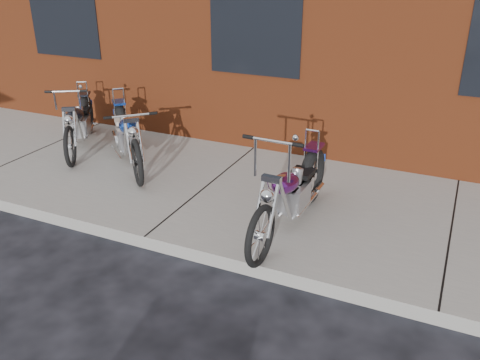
% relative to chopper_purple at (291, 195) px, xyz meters
% --- Properties ---
extents(ground, '(120.00, 120.00, 0.00)m').
position_rel_chopper_purple_xyz_m(ground, '(-1.36, -0.86, -0.54)').
color(ground, black).
rests_on(ground, ground).
extents(sidewalk, '(22.00, 3.00, 0.15)m').
position_rel_chopper_purple_xyz_m(sidewalk, '(-1.36, 0.64, -0.47)').
color(sidewalk, gray).
rests_on(sidewalk, ground).
extents(chopper_purple, '(0.53, 2.18, 1.22)m').
position_rel_chopper_purple_xyz_m(chopper_purple, '(0.00, 0.00, 0.00)').
color(chopper_purple, black).
rests_on(chopper_purple, sidewalk).
extents(chopper_blue, '(1.60, 1.63, 0.95)m').
position_rel_chopper_purple_xyz_m(chopper_blue, '(-2.75, 0.83, 0.00)').
color(chopper_blue, black).
rests_on(chopper_blue, sidewalk).
extents(chopper_third, '(1.14, 1.82, 1.05)m').
position_rel_chopper_purple_xyz_m(chopper_third, '(-3.82, 1.04, -0.02)').
color(chopper_third, black).
rests_on(chopper_third, sidewalk).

